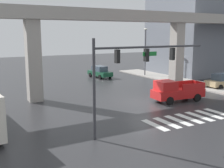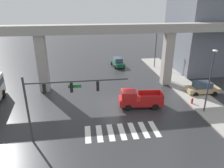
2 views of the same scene
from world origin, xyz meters
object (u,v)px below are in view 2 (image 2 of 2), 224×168
pickup_truck (138,99)px  street_lamp_near_corner (211,75)px  sedan_dark_green (118,62)px  fire_hydrant (192,101)px  sedan_tan (202,88)px  street_lamp_mid_block (173,53)px  street_lamp_far_north (156,44)px  traffic_signal_mast (58,94)px

pickup_truck → street_lamp_near_corner: (7.12, -2.38, 3.57)m
sedan_dark_green → fire_hydrant: (6.38, -17.25, -0.42)m
sedan_tan → sedan_dark_green: (-9.31, 14.42, 0.00)m
pickup_truck → sedan_dark_green: pickup_truck is taller
sedan_dark_green → street_lamp_near_corner: street_lamp_near_corner is taller
sedan_dark_green → street_lamp_mid_block: 12.17m
sedan_tan → street_lamp_near_corner: bearing=-117.6°
street_lamp_near_corner → street_lamp_mid_block: size_ratio=1.00×
pickup_truck → street_lamp_mid_block: street_lamp_mid_block is taller
street_lamp_mid_block → street_lamp_far_north: same height
sedan_tan → street_lamp_far_north: 13.22m
street_lamp_mid_block → street_lamp_near_corner: bearing=-90.0°
traffic_signal_mast → street_lamp_near_corner: 15.81m
sedan_dark_green → fire_hydrant: bearing=-69.7°
sedan_dark_green → fire_hydrant: 18.40m
sedan_tan → pickup_truck: bearing=-165.7°
street_lamp_near_corner → pickup_truck: bearing=161.5°
street_lamp_far_north → street_lamp_mid_block: bearing=-90.0°
sedan_tan → street_lamp_far_north: bearing=101.5°
street_lamp_mid_block → street_lamp_far_north: size_ratio=1.00×
pickup_truck → street_lamp_near_corner: bearing=-18.5°
traffic_signal_mast → street_lamp_near_corner: (15.56, 2.78, -0.01)m
traffic_signal_mast → street_lamp_far_north: size_ratio=1.20×
traffic_signal_mast → fire_hydrant: bearing=17.5°
traffic_signal_mast → street_lamp_far_north: (15.56, 20.05, -0.01)m
street_lamp_near_corner → street_lamp_far_north: 17.27m
pickup_truck → street_lamp_far_north: size_ratio=0.73×
pickup_truck → fire_hydrant: pickup_truck is taller
traffic_signal_mast → street_lamp_mid_block: street_lamp_mid_block is taller
pickup_truck → street_lamp_far_north: street_lamp_far_north is taller
pickup_truck → sedan_tan: 9.96m
street_lamp_mid_block → sedan_tan: bearing=-63.2°
street_lamp_near_corner → sedan_tan: bearing=62.4°
pickup_truck → fire_hydrant: bearing=-3.2°
sedan_dark_green → street_lamp_mid_block: size_ratio=0.62×
sedan_dark_green → pickup_truck: bearing=-91.1°
traffic_signal_mast → fire_hydrant: (15.16, 4.79, -4.13)m
sedan_tan → street_lamp_mid_block: bearing=116.8°
sedan_tan → fire_hydrant: (-2.93, -2.83, -0.42)m
street_lamp_near_corner → street_lamp_mid_block: bearing=90.0°
pickup_truck → sedan_dark_green: size_ratio=1.17×
fire_hydrant → traffic_signal_mast: bearing=-162.5°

